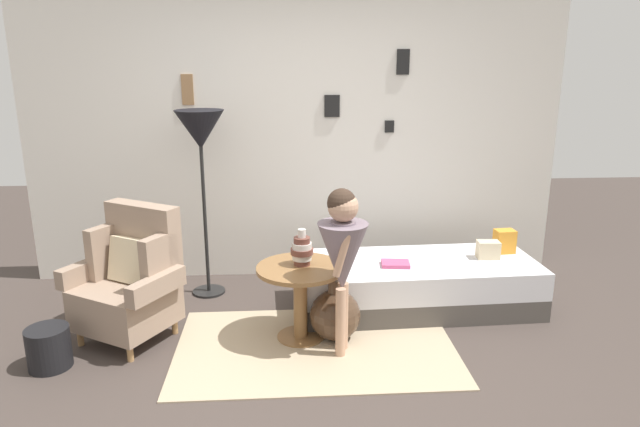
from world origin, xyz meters
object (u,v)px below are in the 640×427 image
object	(u,v)px
side_table	(300,287)
book_on_daybed	(395,264)
vase_striped	(303,250)
armchair	(131,280)
floor_lamp	(200,137)
person_child	(343,250)
magazine_basket	(49,348)
demijohn_near	(335,315)
daybed	(418,284)

from	to	relation	value
side_table	book_on_daybed	bearing A→B (deg)	27.02
vase_striped	book_on_daybed	bearing A→B (deg)	25.26
armchair	floor_lamp	world-z (taller)	floor_lamp
floor_lamp	person_child	world-z (taller)	floor_lamp
magazine_basket	demijohn_near	bearing A→B (deg)	7.89
daybed	demijohn_near	distance (m)	0.89
book_on_daybed	magazine_basket	size ratio (longest dim) A/B	0.79
side_table	book_on_daybed	world-z (taller)	side_table
armchair	floor_lamp	distance (m)	1.28
floor_lamp	book_on_daybed	bearing A→B (deg)	-17.95
vase_striped	demijohn_near	bearing A→B (deg)	-15.16
person_child	demijohn_near	xyz separation A→B (m)	(-0.03, 0.21, -0.57)
daybed	person_child	distance (m)	1.14
floor_lamp	demijohn_near	bearing A→B (deg)	-41.70
vase_striped	demijohn_near	size ratio (longest dim) A/B	0.58
book_on_daybed	magazine_basket	world-z (taller)	book_on_daybed
side_table	person_child	world-z (taller)	person_child
daybed	person_child	world-z (taller)	person_child
daybed	armchair	bearing A→B (deg)	-170.84
floor_lamp	book_on_daybed	xyz separation A→B (m)	(1.54, -0.50, -0.95)
armchair	magazine_basket	size ratio (longest dim) A/B	3.46
daybed	person_child	bearing A→B (deg)	-134.62
side_table	vase_striped	distance (m)	0.27
armchair	person_child	world-z (taller)	person_child
demijohn_near	book_on_daybed	bearing A→B (deg)	38.75
daybed	floor_lamp	world-z (taller)	floor_lamp
armchair	demijohn_near	world-z (taller)	armchair
book_on_daybed	demijohn_near	bearing A→B (deg)	-141.25
book_on_daybed	magazine_basket	bearing A→B (deg)	-164.41
floor_lamp	book_on_daybed	size ratio (longest dim) A/B	7.20
armchair	book_on_daybed	size ratio (longest dim) A/B	4.41
armchair	demijohn_near	bearing A→B (deg)	-5.81
daybed	book_on_daybed	xyz separation A→B (m)	(-0.21, -0.09, 0.22)
side_table	demijohn_near	world-z (taller)	side_table
armchair	side_table	distance (m)	1.23
floor_lamp	side_table	bearing A→B (deg)	-48.96
floor_lamp	person_child	xyz separation A→B (m)	(1.05, -1.12, -0.61)
daybed	vase_striped	world-z (taller)	vase_striped
floor_lamp	demijohn_near	xyz separation A→B (m)	(1.03, -0.91, -1.18)
side_table	floor_lamp	bearing A→B (deg)	131.04
magazine_basket	person_child	bearing A→B (deg)	1.78
floor_lamp	magazine_basket	bearing A→B (deg)	-127.31
armchair	magazine_basket	xyz separation A→B (m)	(-0.46, -0.42, -0.30)
side_table	person_child	size ratio (longest dim) A/B	0.53
vase_striped	person_child	distance (m)	0.38
daybed	demijohn_near	xyz separation A→B (m)	(-0.73, -0.50, -0.01)
book_on_daybed	vase_striped	bearing A→B (deg)	-154.74
daybed	side_table	bearing A→B (deg)	-153.83
daybed	book_on_daybed	bearing A→B (deg)	-157.04
vase_striped	magazine_basket	size ratio (longest dim) A/B	0.95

